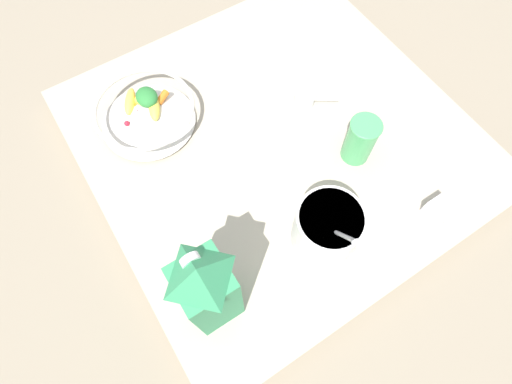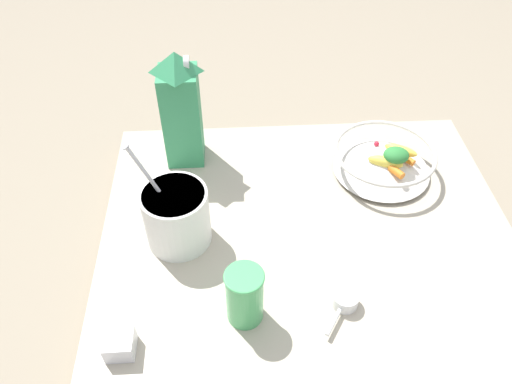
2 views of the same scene
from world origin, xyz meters
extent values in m
plane|color=gray|center=(0.00, 0.00, 0.00)|extent=(6.00, 6.00, 0.00)
cube|color=#B2A893|center=(0.00, 0.00, 0.02)|extent=(0.91, 0.91, 0.05)
cylinder|color=silver|center=(0.25, -0.21, 0.05)|extent=(0.13, 0.13, 0.01)
cone|color=silver|center=(0.25, -0.21, 0.09)|extent=(0.24, 0.24, 0.05)
torus|color=silver|center=(0.25, -0.21, 0.11)|extent=(0.25, 0.25, 0.01)
ellipsoid|color=#EFD64C|center=(0.27, -0.25, 0.10)|extent=(0.06, 0.08, 0.02)
ellipsoid|color=#EFD64C|center=(0.23, -0.20, 0.10)|extent=(0.06, 0.09, 0.03)
ellipsoid|color=#EFD64C|center=(0.24, -0.23, 0.11)|extent=(0.07, 0.06, 0.03)
cylinder|color=orange|center=(0.25, -0.26, 0.10)|extent=(0.05, 0.05, 0.02)
cylinder|color=orange|center=(0.20, -0.22, 0.10)|extent=(0.04, 0.04, 0.02)
sphere|color=red|center=(0.24, -0.20, 0.10)|extent=(0.02, 0.02, 0.02)
sphere|color=red|center=(0.31, -0.20, 0.10)|extent=(0.01, 0.01, 0.01)
sphere|color=red|center=(0.24, -0.23, 0.10)|extent=(0.02, 0.02, 0.02)
sphere|color=red|center=(0.27, -0.21, 0.10)|extent=(0.02, 0.02, 0.02)
ellipsoid|color=#2D7F38|center=(0.23, -0.23, 0.12)|extent=(0.06, 0.06, 0.03)
cube|color=#338C59|center=(0.34, 0.28, 0.17)|extent=(0.09, 0.09, 0.25)
pyramid|color=#338C59|center=(0.34, 0.28, 0.32)|extent=(0.09, 0.09, 0.05)
cylinder|color=white|center=(0.34, 0.25, 0.32)|extent=(0.03, 0.01, 0.03)
cylinder|color=white|center=(0.07, 0.28, 0.12)|extent=(0.14, 0.14, 0.13)
cylinder|color=white|center=(0.07, 0.28, 0.17)|extent=(0.13, 0.13, 0.02)
cylinder|color=silver|center=(0.08, 0.32, 0.20)|extent=(0.04, 0.09, 0.17)
ellipsoid|color=silver|center=(0.10, 0.36, 0.29)|extent=(0.02, 0.02, 0.01)
cylinder|color=#4CB266|center=(-0.13, 0.15, 0.11)|extent=(0.07, 0.07, 0.13)
torus|color=#4CB266|center=(-0.13, 0.15, 0.17)|extent=(0.07, 0.07, 0.01)
cube|color=silver|center=(-0.19, 0.37, 0.07)|extent=(0.05, 0.05, 0.04)
cube|color=brown|center=(-0.19, 0.37, 0.06)|extent=(0.04, 0.04, 0.03)
cylinder|color=white|center=(-0.12, -0.05, 0.06)|extent=(0.05, 0.05, 0.03)
cylinder|color=white|center=(-0.17, -0.01, 0.06)|extent=(0.06, 0.04, 0.01)
camera|label=1|loc=(0.34, 0.44, 0.90)|focal=28.00mm
camera|label=2|loc=(-0.64, 0.16, 0.89)|focal=35.00mm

